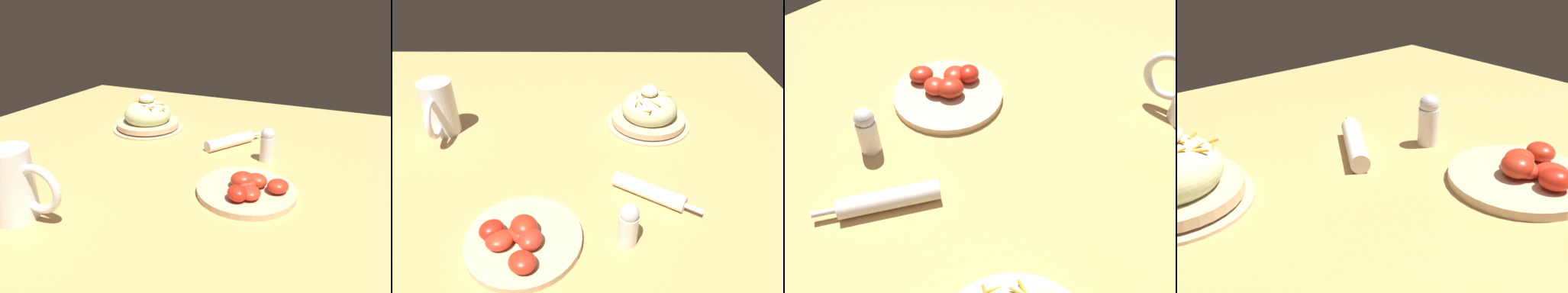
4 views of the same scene
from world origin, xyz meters
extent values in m
plane|color=tan|center=(0.00, 0.00, 0.00)|extent=(1.43, 1.43, 0.00)
cylinder|color=orange|center=(-0.15, 0.22, 0.08)|extent=(0.03, 0.01, 0.00)
cylinder|color=orange|center=(-0.12, 0.24, 0.07)|extent=(0.01, 0.02, 0.01)
cylinder|color=orange|center=(-0.15, 0.23, 0.08)|extent=(0.02, 0.01, 0.01)
torus|color=white|center=(-0.08, -0.26, 0.07)|extent=(0.10, 0.02, 0.09)
cylinder|color=white|center=(0.10, 0.22, 0.02)|extent=(0.11, 0.14, 0.03)
cylinder|color=silver|center=(0.15, 0.30, 0.02)|extent=(0.03, 0.04, 0.01)
cylinder|color=#D1B28E|center=(0.22, -0.01, 0.01)|extent=(0.21, 0.21, 0.01)
ellipsoid|color=red|center=(0.24, 0.01, 0.03)|extent=(0.05, 0.05, 0.03)
ellipsoid|color=red|center=(0.24, -0.05, 0.03)|extent=(0.06, 0.06, 0.02)
ellipsoid|color=red|center=(0.21, -0.01, 0.02)|extent=(0.04, 0.04, 0.02)
ellipsoid|color=red|center=(0.22, -0.06, 0.03)|extent=(0.06, 0.06, 0.03)
ellipsoid|color=red|center=(0.22, -0.01, 0.02)|extent=(0.06, 0.06, 0.02)
ellipsoid|color=red|center=(0.28, 0.00, 0.03)|extent=(0.06, 0.06, 0.03)
ellipsoid|color=red|center=(0.22, -0.02, 0.02)|extent=(0.05, 0.05, 0.02)
ellipsoid|color=red|center=(0.21, -0.01, 0.03)|extent=(0.07, 0.07, 0.03)
cylinder|color=white|center=(0.22, 0.17, 0.03)|extent=(0.03, 0.03, 0.06)
sphere|color=silver|center=(0.22, 0.17, 0.07)|extent=(0.03, 0.03, 0.03)
camera|label=1|loc=(0.39, -0.64, 0.37)|focal=32.57mm
camera|label=2|loc=(0.64, 0.11, 0.50)|focal=32.94mm
camera|label=3|loc=(-0.26, 0.41, 0.54)|focal=40.26mm
camera|label=4|loc=(-0.34, -0.34, 0.34)|focal=44.58mm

